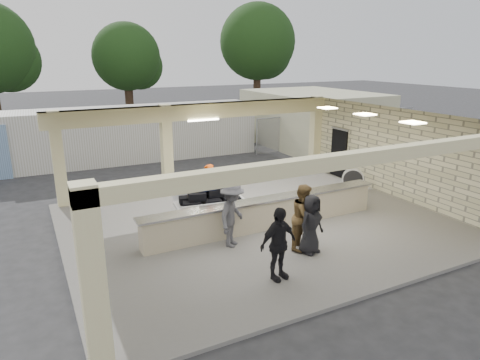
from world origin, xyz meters
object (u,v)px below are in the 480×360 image
luggage_cart (212,200)px  passenger_c (232,215)px  passenger_a (304,217)px  passenger_d (311,224)px  baggage_handler (209,191)px  passenger_b (278,244)px  baggage_counter (266,213)px  car_white_a (256,127)px  container_white (136,133)px  drum_fan (353,179)px  car_dark (206,127)px  car_white_b (310,123)px

luggage_cart → passenger_c: (-0.21, -1.95, 0.20)m
passenger_a → passenger_d: 0.34m
baggage_handler → passenger_a: size_ratio=0.97×
luggage_cart → passenger_b: passenger_b is taller
baggage_counter → passenger_a: bearing=-83.5°
passenger_d → car_white_a: size_ratio=0.32×
luggage_cart → baggage_handler: bearing=85.7°
luggage_cart → baggage_handler: 0.51m
car_white_a → container_white: bearing=119.0°
drum_fan → car_white_a: (2.26, 12.01, 0.14)m
luggage_cart → baggage_counter: bearing=-36.3°
baggage_counter → drum_fan: baggage_counter is taller
luggage_cart → car_dark: (5.85, 14.39, -0.17)m
drum_fan → car_white_a: car_white_a is taller
passenger_c → drum_fan: bearing=-21.5°
car_white_b → car_dark: 7.24m
container_white → baggage_counter: bearing=-82.6°
passenger_c → passenger_d: 2.21m
container_white → passenger_b: bearing=-89.2°
car_white_a → car_dark: size_ratio=1.30×
drum_fan → passenger_d: size_ratio=0.56×
drum_fan → baggage_handler: baggage_handler is taller
passenger_c → container_white: (0.35, 12.27, 0.34)m
drum_fan → passenger_d: bearing=-101.3°
container_white → drum_fan: bearing=-56.2°
passenger_a → baggage_handler: bearing=74.7°
baggage_counter → baggage_handler: size_ratio=4.50×
baggage_counter → passenger_a: 1.82m
baggage_counter → car_white_a: size_ratio=1.58×
passenger_a → car_dark: bearing=38.5°
passenger_b → passenger_d: 1.77m
car_dark → luggage_cart: bearing=-178.1°
baggage_handler → car_white_b: size_ratio=0.36×
passenger_c → container_white: size_ratio=0.15×
passenger_a → passenger_b: 1.94m
car_white_b → passenger_d: bearing=159.9°
drum_fan → passenger_a: (-4.84, -3.45, 0.44)m
passenger_b → car_white_a: size_ratio=0.36×
baggage_handler → car_dark: bearing=157.7°
passenger_b → passenger_c: passenger_c is taller
car_white_a → container_white: (-8.47, -2.14, 0.64)m
car_white_b → drum_fan: bearing=167.3°
baggage_counter → passenger_d: 2.12m
baggage_handler → car_white_a: baggage_handler is taller
passenger_a → container_white: (-1.37, 13.32, 0.34)m
baggage_counter → passenger_d: passenger_d is taller
passenger_c → baggage_handler: bearing=41.2°
baggage_handler → passenger_a: 3.75m
passenger_c → car_white_b: size_ratio=0.38×
baggage_counter → container_white: size_ratio=0.64×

